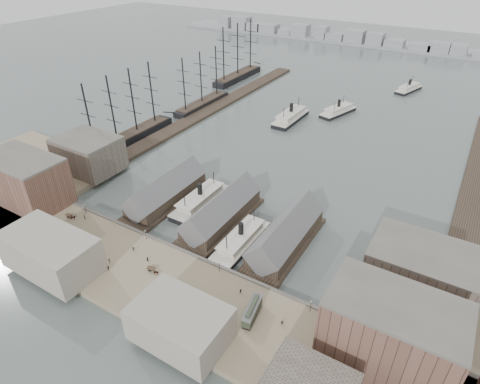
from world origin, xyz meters
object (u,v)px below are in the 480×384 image
Objects in this scene: horse_cart_left at (73,217)px; horse_cart_center at (154,271)px; ferry_docked_west at (201,200)px; horse_cart_right at (186,307)px; tram at (252,311)px.

horse_cart_left is 0.95× the size of horse_cart_center.
horse_cart_left is at bearing -134.55° from ferry_docked_west.
horse_cart_right is at bearing -58.19° from ferry_docked_west.
horse_cart_right is (16.92, -5.99, -0.04)m from horse_cart_center.
horse_cart_center is at bearing -73.96° from ferry_docked_west.
horse_cart_left is 0.99× the size of horse_cart_right.
ferry_docked_west is at bearing 1.68° from horse_cart_center.
ferry_docked_west is 59.44m from tram.
ferry_docked_west is 6.29× the size of horse_cart_left.
tram is (45.20, -38.57, 1.45)m from ferry_docked_west.
horse_cart_right is (-16.87, -7.10, -1.15)m from tram.
horse_cart_center is (-33.79, -1.11, -1.12)m from tram.
horse_cart_left is 44.99m from horse_cart_center.
ferry_docked_west is 41.29m from horse_cart_center.
horse_cart_left reaches higher than horse_cart_center.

